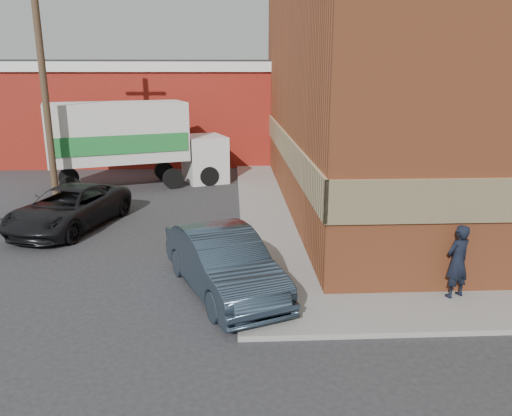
# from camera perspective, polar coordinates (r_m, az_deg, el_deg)

# --- Properties ---
(ground) EXTENTS (90.00, 90.00, 0.00)m
(ground) POSITION_cam_1_polar(r_m,az_deg,el_deg) (11.57, 0.30, -10.51)
(ground) COLOR #28282B
(ground) RESTS_ON ground
(brick_building) EXTENTS (14.25, 18.25, 9.36)m
(brick_building) POSITION_cam_1_polar(r_m,az_deg,el_deg) (21.41, 22.89, 13.25)
(brick_building) COLOR #A64F2A
(brick_building) RESTS_ON ground
(sidewalk_west) EXTENTS (1.80, 18.00, 0.12)m
(sidewalk_west) POSITION_cam_1_polar(r_m,az_deg,el_deg) (20.06, 0.62, 0.99)
(sidewalk_west) COLOR gray
(sidewalk_west) RESTS_ON ground
(warehouse) EXTENTS (16.30, 8.30, 5.60)m
(warehouse) POSITION_cam_1_polar(r_m,az_deg,el_deg) (30.95, -13.15, 10.87)
(warehouse) COLOR maroon
(warehouse) RESTS_ON ground
(utility_pole) EXTENTS (2.00, 0.26, 9.00)m
(utility_pole) POSITION_cam_1_polar(r_m,az_deg,el_deg) (20.59, -23.13, 13.36)
(utility_pole) COLOR #4F3B27
(utility_pole) RESTS_ON ground
(man) EXTENTS (0.73, 0.62, 1.69)m
(man) POSITION_cam_1_polar(r_m,az_deg,el_deg) (12.02, 22.04, -5.67)
(man) COLOR black
(man) RESTS_ON sidewalk_south
(sedan) EXTENTS (3.16, 4.81, 1.50)m
(sedan) POSITION_cam_1_polar(r_m,az_deg,el_deg) (11.72, -3.76, -6.21)
(sedan) COLOR #2B3948
(sedan) RESTS_ON ground
(suv_a) EXTENTS (3.60, 5.37, 1.37)m
(suv_a) POSITION_cam_1_polar(r_m,az_deg,el_deg) (17.59, -20.61, 0.01)
(suv_a) COLOR black
(suv_a) RESTS_ON ground
(box_truck) EXTENTS (7.91, 4.59, 3.75)m
(box_truck) POSITION_cam_1_polar(r_m,az_deg,el_deg) (22.84, -13.69, 7.70)
(box_truck) COLOR silver
(box_truck) RESTS_ON ground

